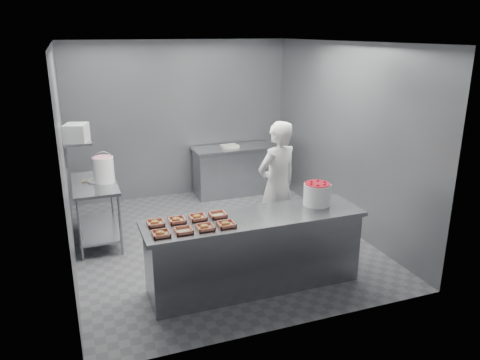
% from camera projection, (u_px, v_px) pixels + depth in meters
% --- Properties ---
extents(floor, '(4.50, 4.50, 0.00)m').
position_uv_depth(floor, '(220.00, 240.00, 6.87)').
color(floor, '#4C4C51').
rests_on(floor, ground).
extents(ceiling, '(4.50, 4.50, 0.00)m').
position_uv_depth(ceiling, '(217.00, 42.00, 6.01)').
color(ceiling, white).
rests_on(ceiling, wall_back).
extents(wall_back, '(4.00, 0.04, 2.80)m').
position_uv_depth(wall_back, '(180.00, 120.00, 8.45)').
color(wall_back, slate).
rests_on(wall_back, ground).
extents(wall_left, '(0.04, 4.50, 2.80)m').
position_uv_depth(wall_left, '(64.00, 161.00, 5.78)').
color(wall_left, slate).
rests_on(wall_left, ground).
extents(wall_right, '(0.04, 4.50, 2.80)m').
position_uv_depth(wall_right, '(344.00, 137.00, 7.10)').
color(wall_right, slate).
rests_on(wall_right, ground).
extents(service_counter, '(2.60, 0.70, 0.90)m').
position_uv_depth(service_counter, '(254.00, 251.00, 5.52)').
color(service_counter, slate).
rests_on(service_counter, ground).
extents(prep_table, '(0.60, 1.20, 0.90)m').
position_uv_depth(prep_table, '(96.00, 203.00, 6.67)').
color(prep_table, slate).
rests_on(prep_table, ground).
extents(back_counter, '(1.50, 0.60, 0.90)m').
position_uv_depth(back_counter, '(234.00, 170.00, 8.72)').
color(back_counter, slate).
rests_on(back_counter, ground).
extents(wall_shelf, '(0.35, 0.90, 0.03)m').
position_uv_depth(wall_shelf, '(77.00, 138.00, 6.33)').
color(wall_shelf, slate).
rests_on(wall_shelf, wall_left).
extents(tray_0, '(0.19, 0.18, 0.06)m').
position_uv_depth(tray_0, '(161.00, 234.00, 4.87)').
color(tray_0, tan).
rests_on(tray_0, service_counter).
extents(tray_1, '(0.19, 0.18, 0.04)m').
position_uv_depth(tray_1, '(184.00, 230.00, 4.95)').
color(tray_1, tan).
rests_on(tray_1, service_counter).
extents(tray_2, '(0.19, 0.18, 0.06)m').
position_uv_depth(tray_2, '(205.00, 227.00, 5.03)').
color(tray_2, tan).
rests_on(tray_2, service_counter).
extents(tray_3, '(0.19, 0.18, 0.06)m').
position_uv_depth(tray_3, '(226.00, 224.00, 5.11)').
color(tray_3, tan).
rests_on(tray_3, service_counter).
extents(tray_4, '(0.19, 0.18, 0.06)m').
position_uv_depth(tray_4, '(155.00, 223.00, 5.14)').
color(tray_4, tan).
rests_on(tray_4, service_counter).
extents(tray_5, '(0.19, 0.18, 0.06)m').
position_uv_depth(tray_5, '(177.00, 220.00, 5.22)').
color(tray_5, tan).
rests_on(tray_5, service_counter).
extents(tray_6, '(0.19, 0.18, 0.06)m').
position_uv_depth(tray_6, '(198.00, 217.00, 5.30)').
color(tray_6, tan).
rests_on(tray_6, service_counter).
extents(tray_7, '(0.19, 0.18, 0.04)m').
position_uv_depth(tray_7, '(218.00, 215.00, 5.38)').
color(tray_7, tan).
rests_on(tray_7, service_counter).
extents(worker, '(0.76, 0.61, 1.80)m').
position_uv_depth(worker, '(277.00, 185.00, 6.48)').
color(worker, white).
rests_on(worker, ground).
extents(strawberry_tub, '(0.33, 0.33, 0.27)m').
position_uv_depth(strawberry_tub, '(317.00, 193.00, 5.71)').
color(strawberry_tub, white).
rests_on(strawberry_tub, service_counter).
extents(glaze_bucket, '(0.30, 0.29, 0.44)m').
position_uv_depth(glaze_bucket, '(103.00, 169.00, 6.55)').
color(glaze_bucket, white).
rests_on(glaze_bucket, prep_table).
extents(bucket_lid, '(0.32, 0.32, 0.02)m').
position_uv_depth(bucket_lid, '(98.00, 180.00, 6.65)').
color(bucket_lid, white).
rests_on(bucket_lid, prep_table).
extents(rag, '(0.16, 0.15, 0.02)m').
position_uv_depth(rag, '(87.00, 181.00, 6.64)').
color(rag, '#CCB28C').
rests_on(rag, prep_table).
extents(appliance, '(0.35, 0.37, 0.23)m').
position_uv_depth(appliance, '(76.00, 133.00, 6.05)').
color(appliance, gray).
rests_on(appliance, wall_shelf).
extents(paper_stack, '(0.31, 0.23, 0.05)m').
position_uv_depth(paper_stack, '(230.00, 146.00, 8.55)').
color(paper_stack, silver).
rests_on(paper_stack, back_counter).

